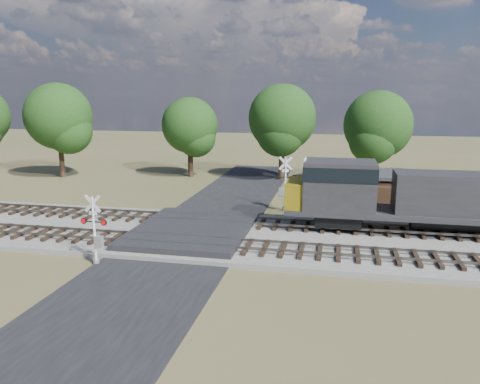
# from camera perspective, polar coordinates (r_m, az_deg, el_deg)

# --- Properties ---
(ground) EXTENTS (160.00, 160.00, 0.00)m
(ground) POSITION_cam_1_polar(r_m,az_deg,el_deg) (29.26, -6.09, -5.66)
(ground) COLOR #454A27
(ground) RESTS_ON ground
(ballast_bed) EXTENTS (140.00, 10.00, 0.30)m
(ballast_bed) POSITION_cam_1_polar(r_m,az_deg,el_deg) (28.39, 13.94, -6.18)
(ballast_bed) COLOR gray
(ballast_bed) RESTS_ON ground
(road) EXTENTS (7.00, 60.00, 0.08)m
(road) POSITION_cam_1_polar(r_m,az_deg,el_deg) (29.24, -6.10, -5.58)
(road) COLOR black
(road) RESTS_ON ground
(crossing_panel) EXTENTS (7.00, 9.00, 0.62)m
(crossing_panel) POSITION_cam_1_polar(r_m,az_deg,el_deg) (29.62, -5.81, -4.79)
(crossing_panel) COLOR #262628
(crossing_panel) RESTS_ON ground
(track_near) EXTENTS (140.00, 2.60, 0.33)m
(track_near) POSITION_cam_1_polar(r_m,az_deg,el_deg) (26.50, -0.96, -6.52)
(track_near) COLOR black
(track_near) RESTS_ON ballast_bed
(track_far) EXTENTS (140.00, 2.60, 0.33)m
(track_far) POSITION_cam_1_polar(r_m,az_deg,el_deg) (31.18, 1.07, -3.69)
(track_far) COLOR black
(track_far) RESTS_ON ballast_bed
(crossing_signal_near) EXTENTS (1.52, 0.34, 3.76)m
(crossing_signal_near) POSITION_cam_1_polar(r_m,az_deg,el_deg) (25.43, -17.16, -5.14)
(crossing_signal_near) COLOR silver
(crossing_signal_near) RESTS_ON ground
(crossing_signal_far) EXTENTS (1.68, 0.46, 4.20)m
(crossing_signal_far) POSITION_cam_1_polar(r_m,az_deg,el_deg) (35.76, 5.39, 0.47)
(crossing_signal_far) COLOR silver
(crossing_signal_far) RESTS_ON ground
(equipment_shed) EXTENTS (5.12, 5.12, 3.23)m
(equipment_shed) POSITION_cam_1_polar(r_m,az_deg,el_deg) (35.51, 16.17, -0.22)
(equipment_shed) COLOR #452D1D
(equipment_shed) RESTS_ON ground
(treeline) EXTENTS (84.88, 10.16, 11.34)m
(treeline) POSITION_cam_1_polar(r_m,az_deg,el_deg) (46.68, 13.33, 8.61)
(treeline) COLOR black
(treeline) RESTS_ON ground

